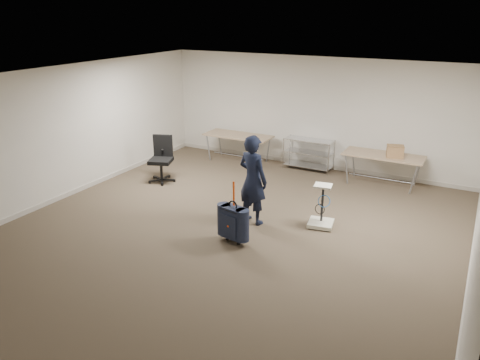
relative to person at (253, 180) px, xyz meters
The scene contains 10 objects.
ground 1.14m from the person, 102.93° to the right, with size 9.00×9.00×0.00m, color #3F3326.
room_shell 1.06m from the person, 103.98° to the left, with size 8.00×9.00×9.00m.
folding_table_left 3.84m from the person, 122.58° to the left, with size 1.80×0.75×0.73m.
folding_table_right 3.67m from the person, 61.77° to the left, with size 1.80×0.75×0.73m.
wire_shelf 3.51m from the person, 92.71° to the left, with size 1.22×0.47×0.80m.
person is the anchor object (origin of this frame).
suitcase 1.05m from the person, 84.40° to the right, with size 0.45×0.32×1.14m.
office_chair 3.16m from the person, 160.71° to the left, with size 0.66×0.67×1.08m.
equipment_cart 1.46m from the person, 19.41° to the left, with size 0.52×0.52×0.83m.
cardboard_box 3.74m from the person, 57.87° to the left, with size 0.36×0.27×0.27m, color #966B46.
Camera 1 is at (3.84, -6.65, 3.88)m, focal length 35.00 mm.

